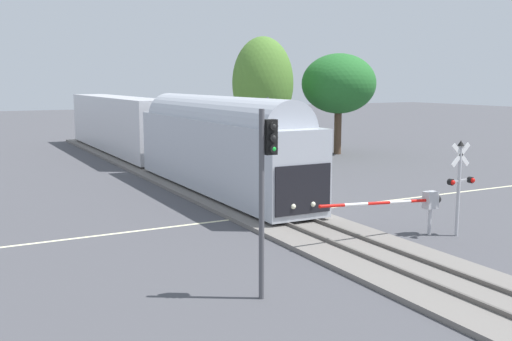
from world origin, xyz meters
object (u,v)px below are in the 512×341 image
crossing_gate_near (418,202)px  traffic_signal_near_left (266,173)px  crossing_signal_mast (460,178)px  traffic_signal_far_side (270,124)px  maple_right_background (339,84)px  oak_far_right (263,83)px  commuter_train (158,131)px

crossing_gate_near → traffic_signal_near_left: bearing=-160.0°
crossing_gate_near → crossing_signal_mast: crossing_signal_mast is taller
crossing_signal_mast → traffic_signal_far_side: bearing=88.9°
crossing_signal_mast → traffic_signal_near_left: (-10.29, -2.46, 1.30)m
crossing_gate_near → maple_right_background: 27.80m
crossing_signal_mast → traffic_signal_far_side: size_ratio=0.75×
traffic_signal_near_left → maple_right_background: size_ratio=0.64×
oak_far_right → crossing_gate_near: bearing=-104.5°
crossing_gate_near → traffic_signal_near_left: 9.61m
traffic_signal_far_side → crossing_signal_mast: bearing=-91.1°
commuter_train → traffic_signal_far_side: 8.69m
crossing_signal_mast → traffic_signal_near_left: size_ratio=0.71×
crossing_gate_near → maple_right_background: size_ratio=0.70×
crossing_gate_near → crossing_signal_mast: size_ratio=1.54×
maple_right_background → commuter_train: bearing=-175.0°
commuter_train → maple_right_background: size_ratio=4.83×
maple_right_background → crossing_gate_near: bearing=-118.9°
maple_right_background → traffic_signal_far_side: bearing=-143.7°
crossing_gate_near → traffic_signal_far_side: 15.86m
crossing_gate_near → traffic_signal_far_side: bearing=83.3°
commuter_train → crossing_gate_near: size_ratio=6.87×
traffic_signal_far_side → oak_far_right: size_ratio=0.53×
crossing_signal_mast → crossing_gate_near: bearing=154.3°
traffic_signal_far_side → oak_far_right: 10.96m
commuter_train → crossing_signal_mast: commuter_train is taller
commuter_train → traffic_signal_far_side: size_ratio=7.90×
crossing_signal_mast → traffic_signal_near_left: bearing=-166.6°
oak_far_right → crossing_signal_mast: bearing=-100.9°
crossing_signal_mast → oak_far_right: (5.01, 25.91, 3.67)m
commuter_train → crossing_gate_near: commuter_train is taller
traffic_signal_far_side → crossing_gate_near: bearing=-96.7°
commuter_train → traffic_signal_near_left: size_ratio=7.51×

